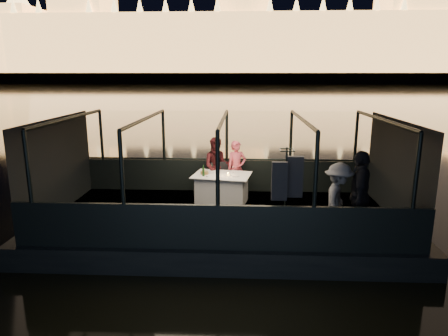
{
  "coord_description": "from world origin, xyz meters",
  "views": [
    {
      "loc": [
        0.46,
        -9.14,
        3.82
      ],
      "look_at": [
        0.0,
        0.4,
        1.55
      ],
      "focal_mm": 32.0,
      "sensor_mm": 36.0,
      "label": 1
    }
  ],
  "objects_px": {
    "passenger_dark": "(359,199)",
    "wine_bottle": "(203,170)",
    "dining_table_central": "(222,189)",
    "chair_port_left": "(218,181)",
    "coat_stand": "(285,200)",
    "person_man_maroon": "(217,169)",
    "person_woman_coral": "(237,169)",
    "passenger_stripe": "(338,197)",
    "chair_port_right": "(231,180)"
  },
  "relations": [
    {
      "from": "chair_port_left",
      "to": "wine_bottle",
      "type": "xyz_separation_m",
      "value": [
        -0.32,
        -0.72,
        0.47
      ]
    },
    {
      "from": "chair_port_left",
      "to": "passenger_stripe",
      "type": "height_order",
      "value": "passenger_stripe"
    },
    {
      "from": "coat_stand",
      "to": "person_woman_coral",
      "type": "bearing_deg",
      "value": 107.48
    },
    {
      "from": "person_man_maroon",
      "to": "wine_bottle",
      "type": "relative_size",
      "value": 5.65
    },
    {
      "from": "person_woman_coral",
      "to": "passenger_stripe",
      "type": "xyz_separation_m",
      "value": [
        2.12,
        -2.85,
        0.1
      ]
    },
    {
      "from": "dining_table_central",
      "to": "passenger_stripe",
      "type": "xyz_separation_m",
      "value": [
        2.49,
        -2.1,
        0.47
      ]
    },
    {
      "from": "coat_stand",
      "to": "chair_port_right",
      "type": "bearing_deg",
      "value": 110.58
    },
    {
      "from": "coat_stand",
      "to": "person_man_maroon",
      "type": "xyz_separation_m",
      "value": [
        -1.55,
        3.18,
        -0.15
      ]
    },
    {
      "from": "dining_table_central",
      "to": "chair_port_right",
      "type": "bearing_deg",
      "value": 69.6
    },
    {
      "from": "person_man_maroon",
      "to": "passenger_dark",
      "type": "relative_size",
      "value": 0.88
    },
    {
      "from": "person_man_maroon",
      "to": "coat_stand",
      "type": "bearing_deg",
      "value": -68.11
    },
    {
      "from": "chair_port_right",
      "to": "passenger_stripe",
      "type": "xyz_separation_m",
      "value": [
        2.27,
        -2.71,
        0.4
      ]
    },
    {
      "from": "person_woman_coral",
      "to": "wine_bottle",
      "type": "distance_m",
      "value": 1.25
    },
    {
      "from": "chair_port_left",
      "to": "passenger_stripe",
      "type": "bearing_deg",
      "value": -60.66
    },
    {
      "from": "chair_port_right",
      "to": "coat_stand",
      "type": "height_order",
      "value": "coat_stand"
    },
    {
      "from": "dining_table_central",
      "to": "chair_port_left",
      "type": "relative_size",
      "value": 1.57
    },
    {
      "from": "chair_port_left",
      "to": "coat_stand",
      "type": "height_order",
      "value": "coat_stand"
    },
    {
      "from": "coat_stand",
      "to": "passenger_dark",
      "type": "bearing_deg",
      "value": 10.39
    },
    {
      "from": "person_man_maroon",
      "to": "passenger_dark",
      "type": "xyz_separation_m",
      "value": [
        3.07,
        -2.9,
        0.1
      ]
    },
    {
      "from": "chair_port_left",
      "to": "chair_port_right",
      "type": "distance_m",
      "value": 0.38
    },
    {
      "from": "chair_port_left",
      "to": "chair_port_right",
      "type": "xyz_separation_m",
      "value": [
        0.37,
        0.07,
        0.0
      ]
    },
    {
      "from": "person_man_maroon",
      "to": "passenger_stripe",
      "type": "height_order",
      "value": "passenger_stripe"
    },
    {
      "from": "coat_stand",
      "to": "passenger_stripe",
      "type": "xyz_separation_m",
      "value": [
        1.11,
        0.35,
        -0.05
      ]
    },
    {
      "from": "passenger_dark",
      "to": "wine_bottle",
      "type": "distance_m",
      "value": 3.91
    },
    {
      "from": "passenger_dark",
      "to": "wine_bottle",
      "type": "bearing_deg",
      "value": -102.02
    },
    {
      "from": "chair_port_right",
      "to": "wine_bottle",
      "type": "height_order",
      "value": "wine_bottle"
    },
    {
      "from": "chair_port_left",
      "to": "passenger_dark",
      "type": "bearing_deg",
      "value": -57.39
    },
    {
      "from": "chair_port_left",
      "to": "person_man_maroon",
      "type": "relative_size",
      "value": 0.57
    },
    {
      "from": "coat_stand",
      "to": "person_woman_coral",
      "type": "relative_size",
      "value": 1.28
    },
    {
      "from": "dining_table_central",
      "to": "chair_port_left",
      "type": "distance_m",
      "value": 0.56
    },
    {
      "from": "person_woman_coral",
      "to": "passenger_stripe",
      "type": "relative_size",
      "value": 0.97
    },
    {
      "from": "chair_port_right",
      "to": "person_man_maroon",
      "type": "bearing_deg",
      "value": 160.23
    },
    {
      "from": "chair_port_left",
      "to": "coat_stand",
      "type": "relative_size",
      "value": 0.47
    },
    {
      "from": "dining_table_central",
      "to": "passenger_dark",
      "type": "relative_size",
      "value": 0.78
    },
    {
      "from": "dining_table_central",
      "to": "wine_bottle",
      "type": "relative_size",
      "value": 5.06
    },
    {
      "from": "person_man_maroon",
      "to": "wine_bottle",
      "type": "distance_m",
      "value": 0.96
    },
    {
      "from": "passenger_dark",
      "to": "person_man_maroon",
      "type": "bearing_deg",
      "value": -114.61
    },
    {
      "from": "dining_table_central",
      "to": "chair_port_left",
      "type": "bearing_deg",
      "value": 104.85
    },
    {
      "from": "passenger_dark",
      "to": "chair_port_right",
      "type": "bearing_deg",
      "value": -117.46
    },
    {
      "from": "passenger_dark",
      "to": "wine_bottle",
      "type": "relative_size",
      "value": 6.44
    },
    {
      "from": "dining_table_central",
      "to": "coat_stand",
      "type": "relative_size",
      "value": 0.74
    },
    {
      "from": "dining_table_central",
      "to": "coat_stand",
      "type": "height_order",
      "value": "coat_stand"
    },
    {
      "from": "dining_table_central",
      "to": "person_man_maroon",
      "type": "xyz_separation_m",
      "value": [
        -0.17,
        0.72,
        0.36
      ]
    },
    {
      "from": "person_man_maroon",
      "to": "person_woman_coral",
      "type": "bearing_deg",
      "value": -1.33
    },
    {
      "from": "chair_port_right",
      "to": "chair_port_left",
      "type": "bearing_deg",
      "value": -173.39
    },
    {
      "from": "coat_stand",
      "to": "person_man_maroon",
      "type": "relative_size",
      "value": 1.2
    },
    {
      "from": "chair_port_left",
      "to": "chair_port_right",
      "type": "bearing_deg",
      "value": -4.67
    },
    {
      "from": "passenger_dark",
      "to": "wine_bottle",
      "type": "height_order",
      "value": "passenger_dark"
    },
    {
      "from": "chair_port_right",
      "to": "coat_stand",
      "type": "distance_m",
      "value": 3.31
    },
    {
      "from": "coat_stand",
      "to": "wine_bottle",
      "type": "relative_size",
      "value": 6.8
    }
  ]
}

